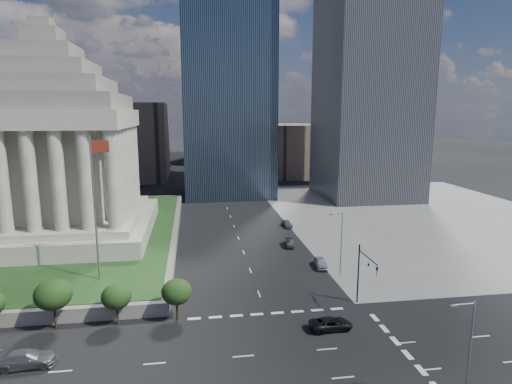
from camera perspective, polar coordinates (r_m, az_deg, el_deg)
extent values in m
plane|color=black|center=(137.69, -4.72, 0.20)|extent=(500.00, 500.00, 0.00)
cube|color=slate|center=(112.50, 20.88, -2.85)|extent=(68.00, 90.00, 0.03)
cube|color=#645F56|center=(95.65, -30.61, -5.42)|extent=(66.00, 70.00, 1.80)
cube|color=#1C3C18|center=(95.42, -30.66, -4.87)|extent=(64.00, 68.00, 0.10)
cylinder|color=slate|center=(62.02, -20.71, -2.18)|extent=(0.24, 0.24, 20.00)
cube|color=maroon|center=(60.54, -20.13, 5.71)|extent=(2.40, 0.05, 1.60)
cube|color=black|center=(130.66, -3.88, 12.86)|extent=(26.00, 26.00, 60.00)
cube|color=black|center=(132.74, 15.19, 21.20)|extent=(26.00, 28.00, 100.00)
cube|color=brown|center=(170.71, 5.38, 5.60)|extent=(20.00, 30.00, 20.00)
cube|color=brown|center=(166.87, -15.89, 6.51)|extent=(24.00, 30.00, 28.00)
cylinder|color=black|center=(58.73, 13.48, -10.54)|extent=(0.18, 0.18, 8.00)
cylinder|color=black|center=(55.27, 14.69, -8.43)|extent=(0.14, 5.50, 0.14)
cube|color=black|center=(53.18, 15.81, -10.18)|extent=(0.30, 0.30, 1.10)
cylinder|color=slate|center=(41.67, 26.56, -19.16)|extent=(0.16, 0.16, 10.00)
cylinder|color=slate|center=(39.10, 26.05, -13.28)|extent=(1.80, 0.12, 0.12)
cube|color=slate|center=(38.66, 24.91, -13.62)|extent=(0.50, 0.22, 0.14)
cylinder|color=slate|center=(67.11, 11.29, -6.84)|extent=(0.16, 0.16, 10.00)
cylinder|color=slate|center=(65.55, 10.70, -2.89)|extent=(1.80, 0.12, 0.12)
cube|color=slate|center=(65.28, 9.95, -3.01)|extent=(0.50, 0.22, 0.14)
imported|color=black|center=(52.64, 9.94, -16.94)|extent=(5.13, 2.50, 1.40)
imported|color=#4C4E53|center=(50.91, -28.31, -19.00)|extent=(5.80, 2.58, 1.65)
imported|color=#A0A4A9|center=(71.13, 8.63, -9.33)|extent=(2.29, 4.69, 1.54)
imported|color=black|center=(81.05, 4.54, -6.76)|extent=(2.26, 4.59, 1.45)
imported|color=#54565B|center=(94.37, 4.17, -4.24)|extent=(4.34, 1.98, 1.44)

